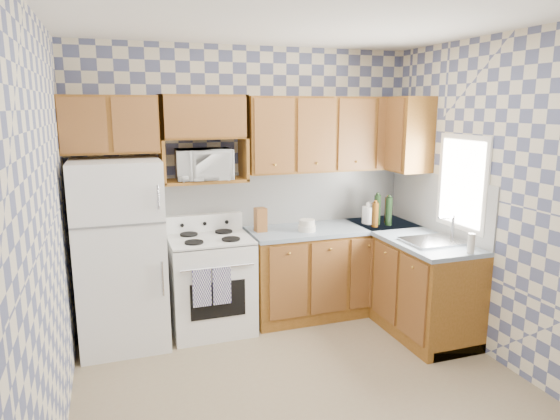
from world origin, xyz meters
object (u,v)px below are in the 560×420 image
Objects in this scene: refrigerator at (120,254)px; microwave at (204,164)px; stove_body at (211,285)px; electric_kettle at (369,215)px.

refrigerator is 3.26× the size of microwave.
microwave is (0.80, 0.16, 0.75)m from refrigerator.
refrigerator is 1.11m from microwave.
stove_body is at bearing 1.78° from refrigerator.
refrigerator is at bearing -178.22° from stove_body.
electric_kettle is (1.69, 0.03, 0.56)m from stove_body.
stove_body is (0.80, 0.03, -0.39)m from refrigerator.
refrigerator is 9.49× the size of electric_kettle.
refrigerator is 2.51m from electric_kettle.
electric_kettle is (1.70, -0.11, -0.58)m from microwave.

